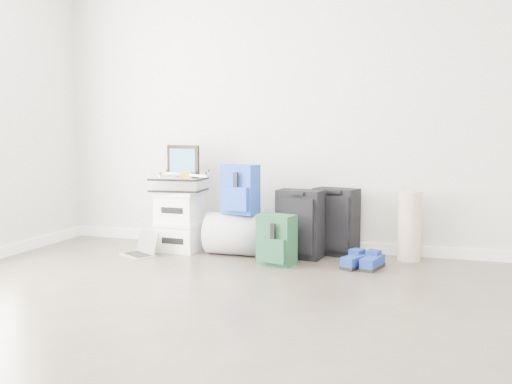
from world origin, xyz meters
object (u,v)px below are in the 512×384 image
(boxes_stack, at_px, (179,221))
(laptop, at_px, (142,249))
(duffel_bag, at_px, (241,234))
(carry_on, at_px, (336,222))
(briefcase, at_px, (179,184))
(large_suitcase, at_px, (300,224))

(boxes_stack, xyz_separation_m, laptop, (-0.25, -0.28, -0.23))
(duffel_bag, distance_m, laptop, 0.91)
(boxes_stack, bearing_deg, carry_on, 14.40)
(boxes_stack, height_order, briefcase, briefcase)
(duffel_bag, bearing_deg, briefcase, -178.56)
(carry_on, bearing_deg, duffel_bag, -144.34)
(briefcase, relative_size, duffel_bag, 0.75)
(laptop, bearing_deg, briefcase, 79.60)
(large_suitcase, bearing_deg, laptop, -158.24)
(boxes_stack, distance_m, laptop, 0.43)
(briefcase, xyz_separation_m, duffel_bag, (0.61, 0.01, -0.44))
(briefcase, relative_size, large_suitcase, 0.77)
(duffel_bag, relative_size, carry_on, 1.02)
(boxes_stack, xyz_separation_m, carry_on, (1.42, 0.27, 0.02))
(carry_on, height_order, laptop, carry_on)
(large_suitcase, xyz_separation_m, laptop, (-1.38, -0.33, -0.25))
(large_suitcase, bearing_deg, carry_on, 45.82)
(boxes_stack, distance_m, duffel_bag, 0.61)
(briefcase, bearing_deg, duffel_bag, -3.22)
(boxes_stack, relative_size, carry_on, 0.93)
(carry_on, relative_size, laptop, 1.60)
(boxes_stack, relative_size, laptop, 1.48)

